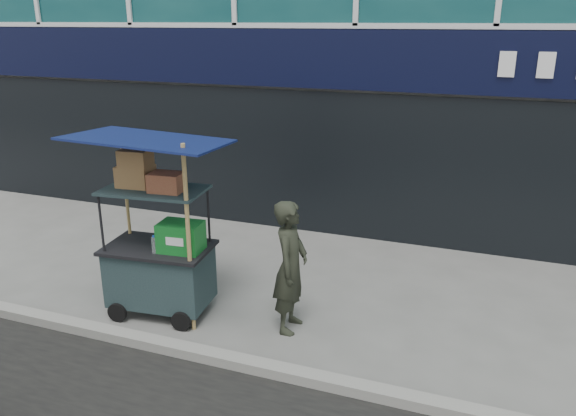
% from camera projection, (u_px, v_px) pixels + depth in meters
% --- Properties ---
extents(ground, '(80.00, 80.00, 0.00)m').
position_uv_depth(ground, '(258.00, 359.00, 6.07)').
color(ground, '#5F605B').
rests_on(ground, ground).
extents(curb, '(80.00, 0.18, 0.12)m').
position_uv_depth(curb, '(250.00, 365.00, 5.88)').
color(curb, gray).
rests_on(curb, ground).
extents(vendor_cart, '(1.81, 1.36, 2.29)m').
position_uv_depth(vendor_cart, '(160.00, 253.00, 6.81)').
color(vendor_cart, '#1A2B2D').
rests_on(vendor_cart, ground).
extents(vendor_man, '(0.41, 0.60, 1.59)m').
position_uv_depth(vendor_man, '(291.00, 267.00, 6.45)').
color(vendor_man, '#24291E').
rests_on(vendor_man, ground).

